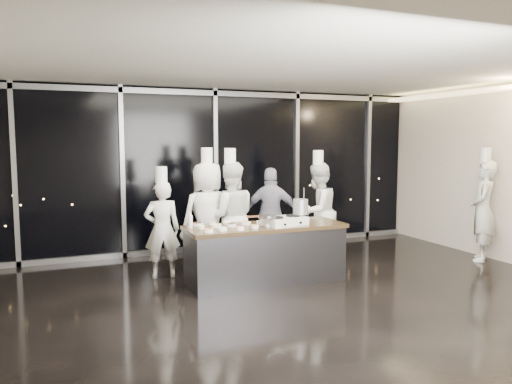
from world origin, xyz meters
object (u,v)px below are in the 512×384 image
chef_left (207,216)px  guest (271,214)px  stove (285,221)px  frying_pan (267,216)px  chef_center (230,216)px  demo_counter (266,253)px  chef_side (483,210)px  chef_right (317,211)px  chef_far_left (162,228)px  stock_pot (300,207)px

chef_left → guest: 1.34m
stove → frying_pan: size_ratio=1.48×
frying_pan → chef_center: 1.08m
demo_counter → chef_side: 4.23m
stove → frying_pan: (-0.33, -0.06, 0.10)m
guest → stove: bearing=97.6°
stove → guest: (0.40, 1.38, -0.11)m
chef_left → chef_side: (4.84, -1.19, 0.00)m
demo_counter → chef_right: 1.84m
demo_counter → chef_side: (4.20, -0.23, 0.48)m
chef_far_left → chef_right: chef_right is taller
chef_center → chef_side: bearing=177.5°
demo_counter → frying_pan: frying_pan is taller
chef_left → frying_pan: bearing=107.6°
chef_left → guest: bearing=-176.1°
chef_left → guest: (1.31, 0.30, -0.08)m
frying_pan → chef_far_left: size_ratio=0.27×
frying_pan → guest: bearing=51.7°
demo_counter → chef_left: (-0.64, 0.96, 0.48)m
chef_far_left → guest: size_ratio=1.05×
stove → chef_side: size_ratio=0.35×
guest → chef_right: bearing=-173.8°
chef_right → chef_side: (2.72, -1.24, 0.03)m
chef_side → chef_center: bearing=-55.7°
demo_counter → frying_pan: (-0.06, -0.18, 0.61)m
stock_pot → chef_side: 3.64m
chef_right → chef_side: size_ratio=0.98×
demo_counter → guest: guest is taller
chef_side → stove: bearing=-43.6°
demo_counter → stove: size_ratio=3.45×
frying_pan → chef_far_left: chef_far_left is taller
stove → chef_far_left: (-1.68, 1.00, -0.16)m
chef_center → guest: bearing=-145.7°
chef_right → chef_left: bearing=-23.0°
guest → chef_side: 3.84m
frying_pan → chef_far_left: 1.74m
stove → chef_right: 1.66m
chef_side → frying_pan: bearing=-42.6°
stove → chef_left: (-0.91, 1.08, -0.03)m
stock_pot → chef_far_left: chef_far_left is taller
guest → chef_right: chef_right is taller
demo_counter → chef_left: 1.25m
stove → chef_center: 1.12m
chef_far_left → chef_side: 5.73m
stock_pot → chef_side: size_ratio=0.11×
guest → chef_right: size_ratio=0.84×
frying_pan → chef_right: chef_right is taller
guest → chef_side: chef_side is taller
stock_pot → chef_right: bearing=49.5°
stock_pot → chef_far_left: (-1.99, 0.93, -0.36)m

